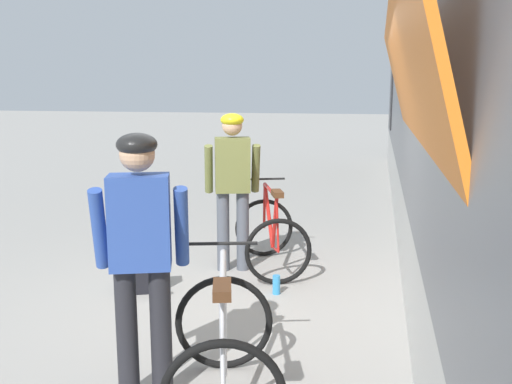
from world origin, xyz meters
TOP-DOWN VIEW (x-y plane):
  - ground_plane at (0.00, 0.00)m, footprint 80.00×80.00m
  - cyclist_near_in_blue at (-0.25, -1.69)m, footprint 0.66×0.44m
  - cyclist_far_in_olive at (-0.34, 1.00)m, footprint 0.66×0.43m
  - bicycle_near_silver at (0.30, -1.72)m, footprint 0.96×1.22m
  - bicycle_far_red at (0.07, 1.11)m, footprint 1.03×1.25m
  - backpack_on_platform at (-1.05, 0.13)m, footprint 0.33×0.27m
  - water_bottle_near_the_bikes at (0.27, 0.35)m, footprint 0.08×0.08m
  - water_bottle_by_the_backpack at (-0.85, -0.09)m, footprint 0.08×0.08m

SIDE VIEW (x-z plane):
  - ground_plane at x=0.00m, z-range 0.00..0.00m
  - water_bottle_near_the_bikes at x=0.27m, z-range 0.00..0.19m
  - water_bottle_by_the_backpack at x=-0.85m, z-range 0.00..0.24m
  - backpack_on_platform at x=-1.05m, z-range 0.00..0.40m
  - bicycle_near_silver at x=0.30m, z-range -0.09..0.89m
  - bicycle_far_red at x=0.07m, z-range -0.09..0.89m
  - cyclist_near_in_blue at x=-0.25m, z-range 0.17..1.94m
  - cyclist_far_in_olive at x=-0.34m, z-range 0.17..1.94m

